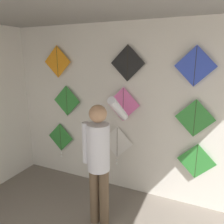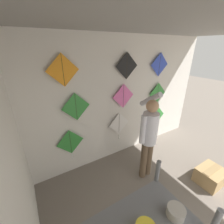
% 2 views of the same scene
% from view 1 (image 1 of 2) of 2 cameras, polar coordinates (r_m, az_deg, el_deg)
% --- Properties ---
extents(back_panel, '(4.90, 0.06, 2.80)m').
position_cam_1_polar(back_panel, '(3.63, 2.83, 0.23)').
color(back_panel, silver).
rests_on(back_panel, ground).
extents(shopkeeper, '(0.46, 0.64, 1.82)m').
position_cam_1_polar(shopkeeper, '(2.91, -3.41, -11.27)').
color(shopkeeper, brown).
rests_on(shopkeeper, ground).
extents(kite_0, '(0.55, 0.04, 0.69)m').
position_cam_1_polar(kite_0, '(4.34, -13.28, -6.74)').
color(kite_0, '#338C38').
extents(kite_1, '(0.55, 0.04, 0.69)m').
position_cam_1_polar(kite_1, '(3.74, 1.36, -8.21)').
color(kite_1, white).
extents(kite_2, '(0.55, 0.01, 0.55)m').
position_cam_1_polar(kite_2, '(3.53, 21.14, -11.92)').
color(kite_2, '#338C38').
extents(kite_3, '(0.55, 0.01, 0.55)m').
position_cam_1_polar(kite_3, '(4.02, -11.74, 2.87)').
color(kite_3, '#338C38').
extents(kite_4, '(0.55, 0.01, 0.55)m').
position_cam_1_polar(kite_4, '(3.50, 2.94, 2.02)').
color(kite_4, pink).
extents(kite_5, '(0.55, 0.01, 0.55)m').
position_cam_1_polar(kite_5, '(3.30, 20.81, -1.54)').
color(kite_5, '#338C38').
extents(kite_6, '(0.55, 0.01, 0.55)m').
position_cam_1_polar(kite_6, '(4.04, -14.08, 12.61)').
color(kite_6, orange).
extents(kite_7, '(0.55, 0.01, 0.55)m').
position_cam_1_polar(kite_7, '(3.40, 4.09, 12.60)').
color(kite_7, black).
extents(kite_8, '(0.55, 0.01, 0.55)m').
position_cam_1_polar(kite_8, '(3.20, 20.92, 11.14)').
color(kite_8, blue).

